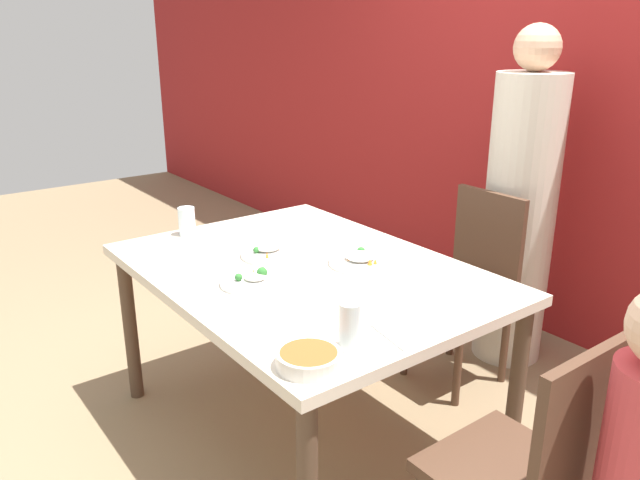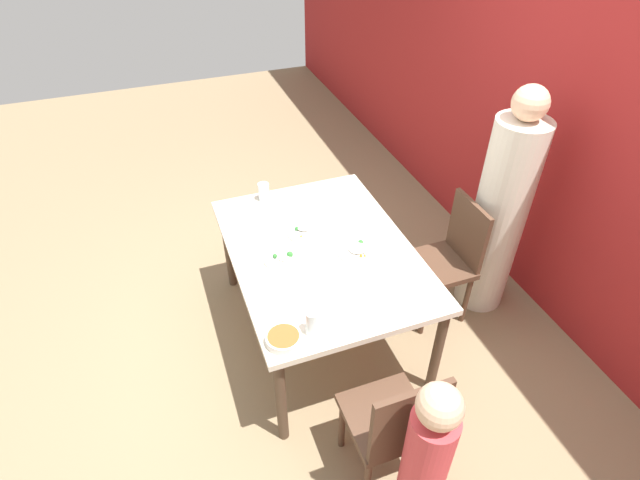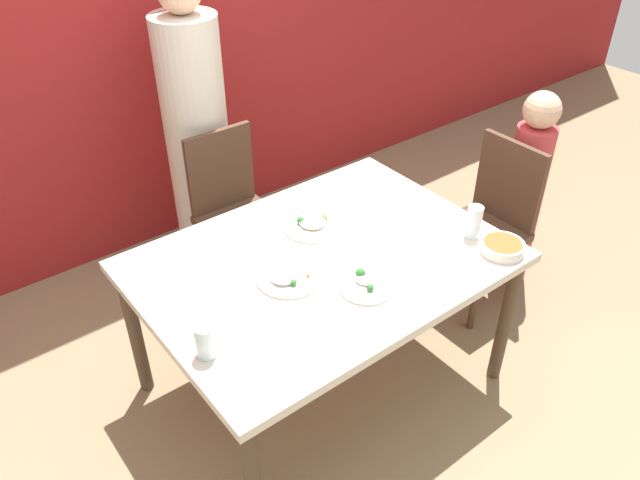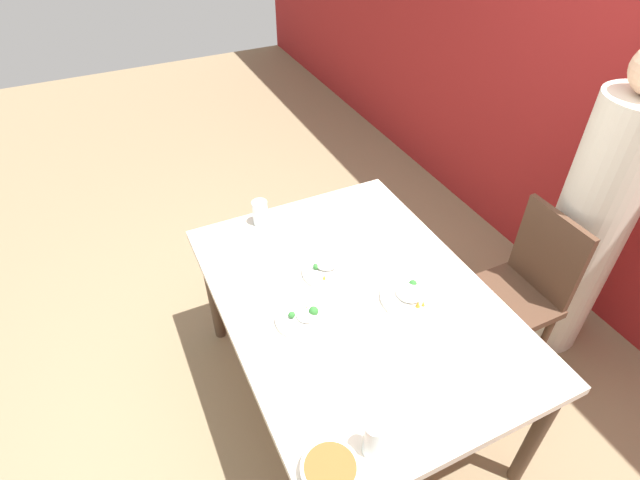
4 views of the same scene
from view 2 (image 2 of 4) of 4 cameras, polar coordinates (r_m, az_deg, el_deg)
ground_plane at (r=3.55m, az=0.12°, el=-10.17°), size 10.00×10.00×0.00m
wall_back at (r=3.53m, az=26.33°, el=12.66°), size 10.00×0.06×2.70m
dining_table at (r=3.09m, az=0.14°, el=-2.05°), size 1.47×1.07×0.73m
chair_adult_spot at (r=3.47m, az=14.42°, el=-1.89°), size 0.40×0.40×0.90m
chair_child_spot at (r=2.58m, az=8.42°, el=-19.98°), size 0.40×0.40×0.90m
person_adult at (r=3.49m, az=19.83°, el=2.75°), size 0.34×0.34×1.64m
person_child at (r=2.42m, az=11.72°, el=-24.28°), size 0.20×0.20×1.12m
bowl_curry at (r=2.52m, az=-4.19°, el=-11.17°), size 0.18×0.18×0.05m
plate_rice_adult at (r=2.96m, az=-4.29°, el=-2.10°), size 0.22×0.22×0.06m
plate_rice_child at (r=3.16m, az=-1.49°, el=1.14°), size 0.27×0.27×0.05m
plate_noodles at (r=3.02m, az=4.41°, el=-1.16°), size 0.26×0.26×0.05m
glass_water_tall at (r=2.51m, az=-0.92°, el=-9.42°), size 0.07×0.07×0.15m
glass_water_short at (r=3.46m, az=-6.44°, el=5.48°), size 0.07×0.07×0.13m
napkin_folded at (r=3.45m, az=4.17°, el=4.39°), size 0.14×0.14×0.01m
fork_steel at (r=2.59m, az=2.17°, el=-9.94°), size 0.18×0.05×0.01m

